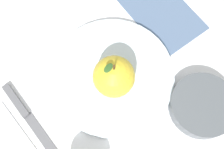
{
  "coord_description": "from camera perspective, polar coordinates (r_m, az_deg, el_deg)",
  "views": [
    {
      "loc": [
        0.02,
        0.18,
        0.54
      ],
      "look_at": [
        -0.03,
        0.0,
        0.02
      ],
      "focal_mm": 43.96,
      "sensor_mm": 36.0,
      "label": 1
    }
  ],
  "objects": [
    {
      "name": "ground_plane",
      "position": [
        0.57,
        -2.64,
        -1.12
      ],
      "size": [
        2.4,
        2.4,
        0.0
      ],
      "primitive_type": "plane",
      "color": "silver"
    },
    {
      "name": "dinner_plate",
      "position": [
        0.56,
        -0.0,
        -0.34
      ],
      "size": [
        0.26,
        0.26,
        0.02
      ],
      "color": "silver",
      "rests_on": "ground_plane"
    },
    {
      "name": "apple",
      "position": [
        0.51,
        0.4,
        -0.42
      ],
      "size": [
        0.08,
        0.08,
        0.1
      ],
      "color": "gold",
      "rests_on": "dinner_plate"
    },
    {
      "name": "side_bowl",
      "position": [
        0.56,
        18.34,
        -6.08
      ],
      "size": [
        0.13,
        0.13,
        0.03
      ],
      "color": "#4C5156",
      "rests_on": "ground_plane"
    },
    {
      "name": "knife",
      "position": [
        0.57,
        -16.91,
        -8.54
      ],
      "size": [
        0.1,
        0.21,
        0.01
      ],
      "color": "#59595E",
      "rests_on": "ground_plane"
    },
    {
      "name": "linen_napkin",
      "position": [
        0.65,
        10.3,
        12.51
      ],
      "size": [
        0.18,
        0.22,
        0.0
      ],
      "primitive_type": "cube",
      "rotation": [
        0.0,
        0.0,
        0.36
      ],
      "color": "slate",
      "rests_on": "ground_plane"
    }
  ]
}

